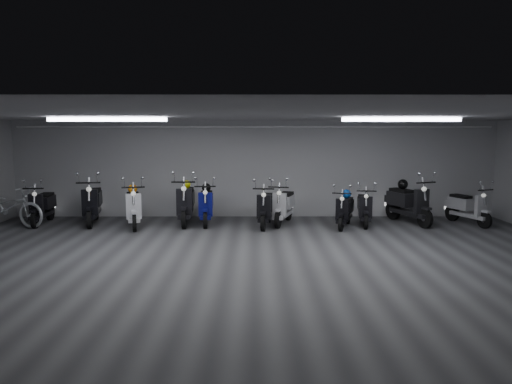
{
  "coord_description": "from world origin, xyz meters",
  "views": [
    {
      "loc": [
        0.0,
        -8.83,
        2.52
      ],
      "look_at": [
        0.04,
        2.5,
        1.05
      ],
      "focal_mm": 33.43,
      "sensor_mm": 36.0,
      "label": 1
    }
  ],
  "objects_px": {
    "helmet_1": "(403,184)",
    "helmet_3": "(206,188)",
    "scooter_7": "(345,205)",
    "scooter_10": "(469,202)",
    "scooter_2": "(133,201)",
    "scooter_3": "(186,196)",
    "scooter_6": "(284,200)",
    "scooter_5": "(266,202)",
    "helmet_0": "(186,184)",
    "bicycle": "(9,202)",
    "scooter_4": "(206,199)",
    "scooter_9": "(409,197)",
    "scooter_1": "(92,197)",
    "scooter_8": "(365,202)",
    "helmet_4": "(347,194)",
    "scooter_0": "(42,201)",
    "helmet_2": "(133,189)"
  },
  "relations": [
    {
      "from": "scooter_7",
      "to": "bicycle",
      "type": "distance_m",
      "value": 8.78
    },
    {
      "from": "scooter_7",
      "to": "scooter_10",
      "type": "relative_size",
      "value": 0.96
    },
    {
      "from": "scooter_2",
      "to": "scooter_8",
      "type": "height_order",
      "value": "scooter_2"
    },
    {
      "from": "scooter_6",
      "to": "scooter_7",
      "type": "bearing_deg",
      "value": 0.68
    },
    {
      "from": "scooter_8",
      "to": "scooter_9",
      "type": "xyz_separation_m",
      "value": [
        1.24,
        0.19,
        0.13
      ]
    },
    {
      "from": "scooter_1",
      "to": "bicycle",
      "type": "bearing_deg",
      "value": 179.36
    },
    {
      "from": "scooter_5",
      "to": "scooter_9",
      "type": "height_order",
      "value": "scooter_9"
    },
    {
      "from": "scooter_8",
      "to": "bicycle",
      "type": "xyz_separation_m",
      "value": [
        -9.36,
        -0.23,
        0.04
      ]
    },
    {
      "from": "bicycle",
      "to": "helmet_1",
      "type": "relative_size",
      "value": 7.31
    },
    {
      "from": "helmet_1",
      "to": "helmet_3",
      "type": "xyz_separation_m",
      "value": [
        -5.4,
        -0.03,
        -0.09
      ]
    },
    {
      "from": "scooter_5",
      "to": "helmet_4",
      "type": "relative_size",
      "value": 7.57
    },
    {
      "from": "scooter_9",
      "to": "helmet_3",
      "type": "bearing_deg",
      "value": 156.65
    },
    {
      "from": "helmet_3",
      "to": "scooter_8",
      "type": "bearing_deg",
      "value": -5.63
    },
    {
      "from": "helmet_1",
      "to": "scooter_3",
      "type": "bearing_deg",
      "value": -177.61
    },
    {
      "from": "scooter_0",
      "to": "scooter_9",
      "type": "xyz_separation_m",
      "value": [
        9.9,
        0.03,
        0.09
      ]
    },
    {
      "from": "scooter_0",
      "to": "helmet_3",
      "type": "relative_size",
      "value": 7.09
    },
    {
      "from": "helmet_1",
      "to": "scooter_8",
      "type": "bearing_deg",
      "value": -158.68
    },
    {
      "from": "helmet_4",
      "to": "scooter_2",
      "type": "bearing_deg",
      "value": -178.6
    },
    {
      "from": "bicycle",
      "to": "scooter_5",
      "type": "bearing_deg",
      "value": -76.49
    },
    {
      "from": "scooter_0",
      "to": "bicycle",
      "type": "height_order",
      "value": "bicycle"
    },
    {
      "from": "scooter_4",
      "to": "scooter_9",
      "type": "distance_m",
      "value": 5.48
    },
    {
      "from": "scooter_8",
      "to": "helmet_4",
      "type": "relative_size",
      "value": 6.96
    },
    {
      "from": "scooter_9",
      "to": "helmet_4",
      "type": "relative_size",
      "value": 8.39
    },
    {
      "from": "helmet_0",
      "to": "scooter_1",
      "type": "bearing_deg",
      "value": -173.21
    },
    {
      "from": "scooter_3",
      "to": "helmet_3",
      "type": "xyz_separation_m",
      "value": [
        0.54,
        0.22,
        0.21
      ]
    },
    {
      "from": "scooter_8",
      "to": "scooter_4",
      "type": "bearing_deg",
      "value": -173.52
    },
    {
      "from": "bicycle",
      "to": "helmet_2",
      "type": "height_order",
      "value": "bicycle"
    },
    {
      "from": "helmet_2",
      "to": "scooter_6",
      "type": "bearing_deg",
      "value": 2.01
    },
    {
      "from": "scooter_3",
      "to": "scooter_9",
      "type": "xyz_separation_m",
      "value": [
        6.03,
        -0.01,
        -0.01
      ]
    },
    {
      "from": "scooter_4",
      "to": "scooter_6",
      "type": "relative_size",
      "value": 1.02
    },
    {
      "from": "scooter_3",
      "to": "scooter_6",
      "type": "xyz_separation_m",
      "value": [
        2.64,
        -0.04,
        -0.09
      ]
    },
    {
      "from": "scooter_2",
      "to": "scooter_7",
      "type": "bearing_deg",
      "value": -16.16
    },
    {
      "from": "bicycle",
      "to": "helmet_4",
      "type": "distance_m",
      "value": 8.85
    },
    {
      "from": "scooter_7",
      "to": "helmet_3",
      "type": "xyz_separation_m",
      "value": [
        -3.67,
        0.73,
        0.36
      ]
    },
    {
      "from": "scooter_7",
      "to": "helmet_0",
      "type": "height_order",
      "value": "scooter_7"
    },
    {
      "from": "scooter_3",
      "to": "helmet_0",
      "type": "bearing_deg",
      "value": 90.0
    },
    {
      "from": "scooter_7",
      "to": "scooter_10",
      "type": "height_order",
      "value": "scooter_10"
    },
    {
      "from": "scooter_6",
      "to": "scooter_9",
      "type": "xyz_separation_m",
      "value": [
        3.39,
        0.03,
        0.07
      ]
    },
    {
      "from": "scooter_0",
      "to": "helmet_4",
      "type": "distance_m",
      "value": 8.16
    },
    {
      "from": "bicycle",
      "to": "helmet_3",
      "type": "distance_m",
      "value": 5.15
    },
    {
      "from": "scooter_6",
      "to": "scooter_3",
      "type": "bearing_deg",
      "value": -163.79
    },
    {
      "from": "scooter_3",
      "to": "scooter_6",
      "type": "relative_size",
      "value": 1.13
    },
    {
      "from": "scooter_5",
      "to": "helmet_1",
      "type": "distance_m",
      "value": 3.85
    },
    {
      "from": "scooter_7",
      "to": "bicycle",
      "type": "height_order",
      "value": "bicycle"
    },
    {
      "from": "scooter_3",
      "to": "scooter_6",
      "type": "distance_m",
      "value": 2.64
    },
    {
      "from": "scooter_4",
      "to": "scooter_6",
      "type": "xyz_separation_m",
      "value": [
        2.09,
        -0.01,
        -0.01
      ]
    },
    {
      "from": "scooter_5",
      "to": "helmet_0",
      "type": "height_order",
      "value": "scooter_5"
    },
    {
      "from": "scooter_6",
      "to": "scooter_7",
      "type": "relative_size",
      "value": 1.11
    },
    {
      "from": "scooter_1",
      "to": "scooter_6",
      "type": "xyz_separation_m",
      "value": [
        5.16,
        -0.03,
        -0.08
      ]
    },
    {
      "from": "scooter_4",
      "to": "helmet_4",
      "type": "xyz_separation_m",
      "value": [
        3.73,
        -0.27,
        0.18
      ]
    }
  ]
}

